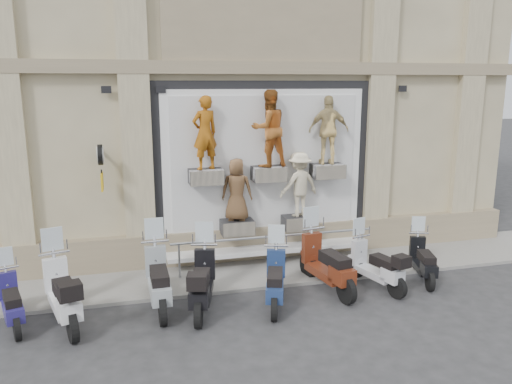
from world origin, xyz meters
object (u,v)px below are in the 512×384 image
at_px(scooter_b, 61,281).
at_px(scooter_g, 376,256).
at_px(clock_sign_bracket, 101,161).
at_px(scooter_d, 202,271).
at_px(scooter_c, 158,268).
at_px(scooter_h, 423,252).
at_px(scooter_f, 327,252).
at_px(guard_rail, 275,253).
at_px(scooter_e, 275,270).
at_px(scooter_a, 10,291).

height_order(scooter_b, scooter_g, scooter_b).
bearing_deg(clock_sign_bracket, scooter_d, -47.98).
height_order(scooter_c, scooter_h, scooter_c).
bearing_deg(scooter_f, scooter_d, 176.26).
height_order(guard_rail, scooter_f, scooter_f).
bearing_deg(clock_sign_bracket, scooter_h, -14.62).
height_order(scooter_c, scooter_e, scooter_c).
bearing_deg(scooter_e, scooter_f, 37.37).
bearing_deg(guard_rail, scooter_h, -23.49).
relative_size(guard_rail, scooter_a, 2.95).
distance_m(scooter_a, scooter_c, 2.74).
distance_m(scooter_d, scooter_e, 1.50).
xyz_separation_m(clock_sign_bracket, scooter_b, (-0.75, -2.04, -1.93)).
bearing_deg(scooter_e, scooter_h, 24.63).
bearing_deg(guard_rail, scooter_c, -155.49).
bearing_deg(clock_sign_bracket, scooter_e, -33.70).
distance_m(scooter_f, scooter_g, 1.13).
bearing_deg(scooter_c, scooter_g, -3.04).
bearing_deg(scooter_d, guard_rail, 53.29).
distance_m(scooter_b, scooter_f, 5.44).
distance_m(scooter_d, scooter_f, 2.82).
relative_size(scooter_c, scooter_h, 1.24).
height_order(scooter_c, scooter_g, scooter_c).
bearing_deg(scooter_b, scooter_d, -17.31).
bearing_deg(scooter_e, scooter_a, -165.98).
height_order(scooter_f, scooter_h, scooter_f).
distance_m(clock_sign_bracket, scooter_d, 3.44).
bearing_deg(scooter_g, clock_sign_bracket, 145.94).
bearing_deg(scooter_e, scooter_c, -173.20).
bearing_deg(scooter_a, scooter_e, -21.24).
distance_m(clock_sign_bracket, scooter_h, 7.60).
xyz_separation_m(scooter_a, scooter_b, (0.93, -0.18, 0.17)).
bearing_deg(scooter_h, scooter_f, -163.92).
height_order(clock_sign_bracket, scooter_d, clock_sign_bracket).
bearing_deg(scooter_h, guard_rail, 173.74).
relative_size(scooter_d, scooter_g, 1.12).
height_order(scooter_a, scooter_g, scooter_g).
height_order(scooter_d, scooter_g, scooter_d).
height_order(scooter_b, scooter_c, scooter_b).
bearing_deg(scooter_d, clock_sign_bracket, 146.50).
height_order(scooter_e, scooter_g, scooter_e).
height_order(clock_sign_bracket, scooter_h, clock_sign_bracket).
distance_m(guard_rail, scooter_b, 4.93).
bearing_deg(scooter_c, scooter_a, -178.84).
xyz_separation_m(scooter_a, scooter_d, (3.57, -0.23, 0.13)).
relative_size(scooter_a, scooter_g, 0.94).
bearing_deg(scooter_e, scooter_b, -164.54).
xyz_separation_m(scooter_c, scooter_h, (6.02, -0.07, -0.17)).
xyz_separation_m(scooter_d, scooter_g, (3.91, 0.13, -0.09)).
xyz_separation_m(guard_rail, scooter_b, (-4.65, -1.57, 0.40)).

